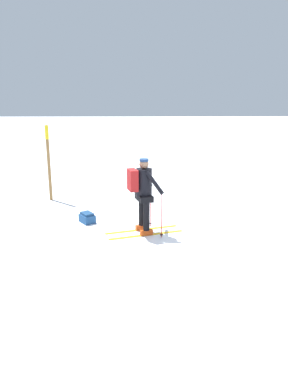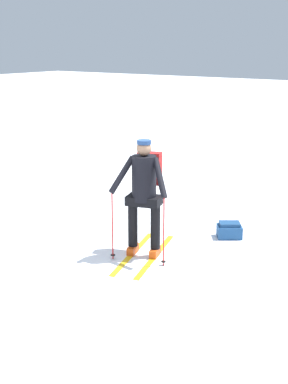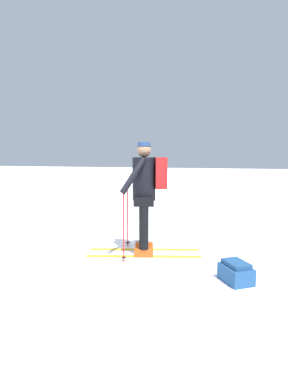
# 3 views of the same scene
# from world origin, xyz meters

# --- Properties ---
(ground_plane) EXTENTS (80.00, 80.00, 0.00)m
(ground_plane) POSITION_xyz_m (0.00, 0.00, 0.00)
(ground_plane) COLOR white
(skier) EXTENTS (1.89, 1.03, 1.81)m
(skier) POSITION_xyz_m (-0.59, -0.12, 1.07)
(skier) COLOR gold
(skier) RESTS_ON ground_plane
(dropped_backpack) EXTENTS (0.48, 0.50, 0.27)m
(dropped_backpack) POSITION_xyz_m (-2.03, 0.63, 0.13)
(dropped_backpack) COLOR navy
(dropped_backpack) RESTS_ON ground_plane
(trail_marker) EXTENTS (0.11, 0.11, 2.32)m
(trail_marker) POSITION_xyz_m (-3.42, 2.72, 1.34)
(trail_marker) COLOR olive
(trail_marker) RESTS_ON ground_plane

